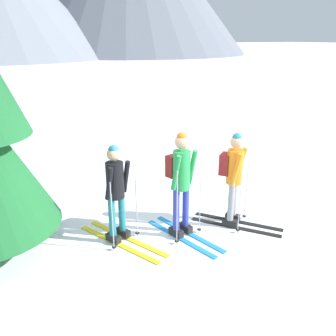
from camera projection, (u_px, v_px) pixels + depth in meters
ground_plane at (170, 230)px, 6.13m from camera, size 400.00×400.00×0.00m
skier_in_black at (116, 191)px, 5.52m from camera, size 1.04×1.69×1.64m
skier_in_green at (181, 178)px, 5.65m from camera, size 0.75×1.58×1.80m
skier_in_orange at (234, 175)px, 6.00m from camera, size 1.28×1.41×1.68m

